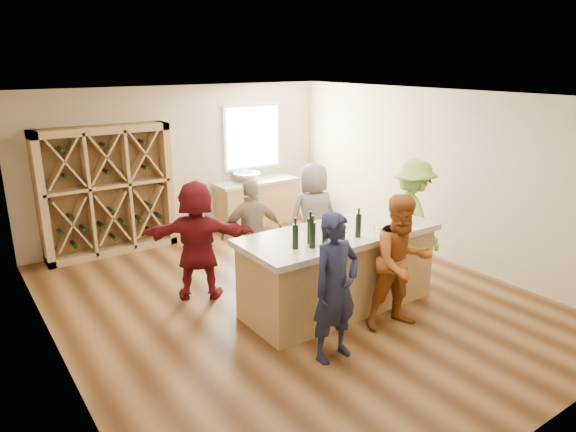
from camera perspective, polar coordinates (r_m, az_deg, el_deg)
floor at (r=7.39m, az=0.26°, el=-9.44°), size 6.00×7.00×0.10m
ceiling at (r=6.63m, az=0.29°, el=13.62°), size 6.00×7.00×0.10m
wall_back at (r=9.91m, az=-11.71°, el=5.94°), size 6.00×0.10×2.80m
wall_front at (r=4.62m, az=26.82°, el=-8.42°), size 6.00×0.10×2.80m
wall_left at (r=5.76m, az=-25.41°, el=-3.34°), size 0.10×7.00×2.80m
wall_right at (r=8.93m, az=16.53°, el=4.40°), size 0.10×7.00×2.80m
window_frame at (r=10.45m, az=-4.02°, el=8.76°), size 1.30×0.06×1.30m
window_pane at (r=10.42m, az=-3.92°, el=8.74°), size 1.18×0.01×1.18m
wine_rack at (r=9.23m, az=-19.44°, el=2.61°), size 2.20×0.45×2.20m
back_counter_base at (r=10.45m, az=-3.57°, el=1.36°), size 1.60×0.58×0.86m
back_counter_top at (r=10.33m, az=-3.62°, el=3.82°), size 1.70×0.62×0.06m
sink at (r=10.21m, az=-4.59°, el=4.34°), size 0.54×0.54×0.19m
faucet at (r=10.35m, az=-5.11°, el=4.83°), size 0.02×0.02×0.30m
tasting_counter_base at (r=6.97m, az=5.60°, el=-6.22°), size 2.60×1.00×1.00m
tasting_counter_top at (r=6.78m, az=5.73°, el=-2.03°), size 2.72×1.12×0.08m
wine_bottle_a at (r=6.08m, az=0.83°, el=-2.30°), size 0.09×0.09×0.30m
wine_bottle_b at (r=6.12m, az=2.74°, el=-2.12°), size 0.09×0.09×0.32m
wine_bottle_c at (r=6.26m, az=2.51°, el=-1.64°), size 0.10×0.10×0.33m
wine_bottle_d at (r=6.25m, az=4.15°, el=-1.74°), size 0.10×0.10×0.31m
wine_bottle_e at (r=6.41m, az=4.87°, el=-1.34°), size 0.09×0.09×0.30m
wine_glass_a at (r=6.20m, az=6.35°, el=-2.67°), size 0.08×0.08×0.17m
wine_glass_b at (r=6.50m, az=9.69°, el=-1.89°), size 0.07×0.07×0.17m
wine_glass_c at (r=6.93m, az=12.38°, el=-0.90°), size 0.07×0.07×0.16m
wine_glass_e at (r=7.21m, az=13.16°, el=-0.23°), size 0.07×0.07×0.16m
tasting_menu_a at (r=6.29m, az=5.46°, el=-3.15°), size 0.31×0.37×0.00m
tasting_menu_b at (r=6.63m, az=9.49°, el=-2.25°), size 0.24×0.31×0.00m
tasting_menu_c at (r=7.08m, az=12.90°, el=-1.19°), size 0.24×0.31×0.00m
person_near_left at (r=5.68m, az=5.30°, el=-7.91°), size 0.64×0.49×1.71m
person_near_right at (r=6.46m, az=12.50°, el=-5.06°), size 0.93×0.66×1.72m
person_server at (r=8.05m, az=13.51°, el=-0.26°), size 0.76×1.27×1.84m
person_far_mid at (r=7.56m, az=-3.94°, el=-1.89°), size 1.04×0.73×1.60m
person_far_right at (r=8.18m, az=2.80°, el=-0.02°), size 0.91×0.67×1.70m
person_far_left at (r=7.21m, az=-10.03°, el=-2.62°), size 1.64×1.29×1.70m
wine_bottle_f at (r=6.54m, az=7.82°, el=-1.07°), size 0.07×0.07×0.30m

